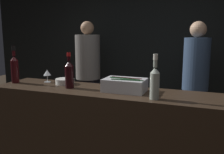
{
  "coord_description": "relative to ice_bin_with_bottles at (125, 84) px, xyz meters",
  "views": [
    {
      "loc": [
        0.79,
        -1.76,
        1.49
      ],
      "look_at": [
        0.0,
        0.28,
        1.1
      ],
      "focal_mm": 40.0,
      "sensor_mm": 36.0,
      "label": 1
    }
  ],
  "objects": [
    {
      "name": "red_wine_bottle_tall",
      "position": [
        -0.53,
        -0.06,
        0.07
      ],
      "size": [
        0.08,
        0.08,
        0.33
      ],
      "color": "black",
      "rests_on": "bar_counter"
    },
    {
      "name": "wall_back_chalkboard",
      "position": [
        -0.12,
        2.03,
        0.36
      ],
      "size": [
        6.4,
        0.06,
        2.8
      ],
      "color": "black",
      "rests_on": "ground_plane"
    },
    {
      "name": "wine_glass",
      "position": [
        -0.89,
        0.1,
        0.03
      ],
      "size": [
        0.08,
        0.08,
        0.13
      ],
      "color": "silver",
      "rests_on": "bar_counter"
    },
    {
      "name": "person_blond_tee",
      "position": [
        -1.13,
        1.52,
        -0.12
      ],
      "size": [
        0.39,
        0.39,
        1.67
      ],
      "rotation": [
        0.0,
        0.0,
        -0.51
      ],
      "color": "black",
      "rests_on": "ground_plane"
    },
    {
      "name": "red_wine_bottle_black_foil",
      "position": [
        -1.18,
        -0.05,
        0.09
      ],
      "size": [
        0.08,
        0.08,
        0.38
      ],
      "color": "black",
      "rests_on": "bar_counter"
    },
    {
      "name": "white_wine_bottle",
      "position": [
        0.3,
        -0.17,
        0.08
      ],
      "size": [
        0.07,
        0.07,
        0.35
      ],
      "color": "#9EA899",
      "rests_on": "bar_counter"
    },
    {
      "name": "ice_bin_with_bottles",
      "position": [
        0.0,
        0.0,
        0.0
      ],
      "size": [
        0.37,
        0.24,
        0.12
      ],
      "color": "silver",
      "rests_on": "bar_counter"
    },
    {
      "name": "person_in_hoodie",
      "position": [
        0.53,
        1.39,
        -0.13
      ],
      "size": [
        0.34,
        0.34,
        1.64
      ],
      "rotation": [
        0.0,
        0.0,
        0.65
      ],
      "color": "black",
      "rests_on": "ground_plane"
    },
    {
      "name": "bar_counter",
      "position": [
        -0.12,
        -0.03,
        -0.55
      ],
      "size": [
        2.26,
        0.51,
        0.98
      ],
      "color": "#2D2116",
      "rests_on": "ground_plane"
    },
    {
      "name": "bowl_white",
      "position": [
        -0.67,
        0.08,
        -0.03
      ],
      "size": [
        0.19,
        0.19,
        0.05
      ],
      "color": "silver",
      "rests_on": "bar_counter"
    }
  ]
}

